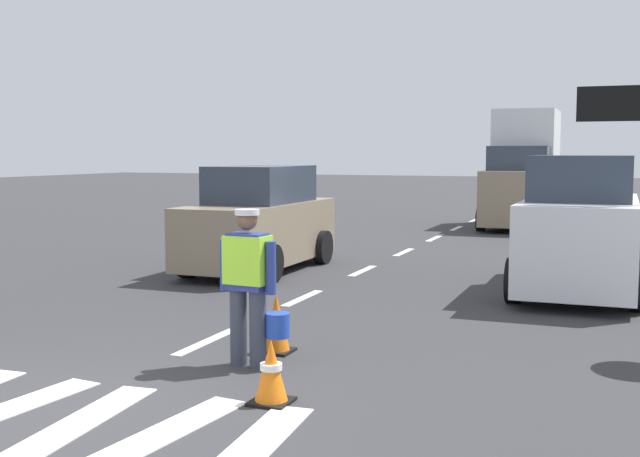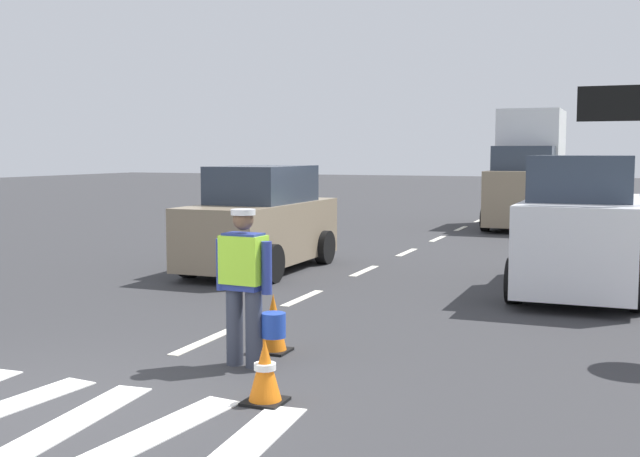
# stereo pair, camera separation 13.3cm
# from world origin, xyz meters

# --- Properties ---
(ground_plane) EXTENTS (96.00, 96.00, 0.00)m
(ground_plane) POSITION_xyz_m (0.00, 21.00, 0.00)
(ground_plane) COLOR #333335
(crosswalk_stripes) EXTENTS (4.46, 1.93, 0.01)m
(crosswalk_stripes) POSITION_xyz_m (0.00, -0.10, 0.01)
(crosswalk_stripes) COLOR white
(crosswalk_stripes) RESTS_ON ground
(lane_center_line) EXTENTS (0.14, 46.40, 0.01)m
(lane_center_line) POSITION_xyz_m (0.00, 25.20, 0.00)
(lane_center_line) COLOR silver
(lane_center_line) RESTS_ON ground
(road_worker) EXTENTS (0.77, 0.36, 1.67)m
(road_worker) POSITION_xyz_m (0.96, 1.95, 0.93)
(road_worker) COLOR #383D4C
(road_worker) RESTS_ON ground
(lane_direction_sign) EXTENTS (1.16, 0.11, 3.20)m
(lane_direction_sign) POSITION_xyz_m (4.66, 6.60, 2.41)
(lane_direction_sign) COLOR gray
(lane_direction_sign) RESTS_ON ground
(traffic_cone_near) EXTENTS (0.36, 0.36, 0.59)m
(traffic_cone_near) POSITION_xyz_m (1.68, 0.90, 0.29)
(traffic_cone_near) COLOR black
(traffic_cone_near) RESTS_ON ground
(traffic_cone_far) EXTENTS (0.36, 0.36, 0.67)m
(traffic_cone_far) POSITION_xyz_m (0.98, 2.57, 0.33)
(traffic_cone_far) COLOR black
(traffic_cone_far) RESTS_ON ground
(delivery_truck) EXTENTS (2.16, 4.60, 3.54)m
(delivery_truck) POSITION_xyz_m (1.77, 18.86, 1.61)
(delivery_truck) COLOR gray
(delivery_truck) RESTS_ON ground
(car_parked_curbside) EXTENTS (1.96, 4.14, 2.21)m
(car_parked_curbside) POSITION_xyz_m (3.97, 7.81, 1.03)
(car_parked_curbside) COLOR silver
(car_parked_curbside) RESTS_ON ground
(car_oncoming_lead) EXTENTS (1.86, 4.06, 2.00)m
(car_oncoming_lead) POSITION_xyz_m (-1.90, 8.12, 0.93)
(car_oncoming_lead) COLOR gray
(car_oncoming_lead) RESTS_ON ground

